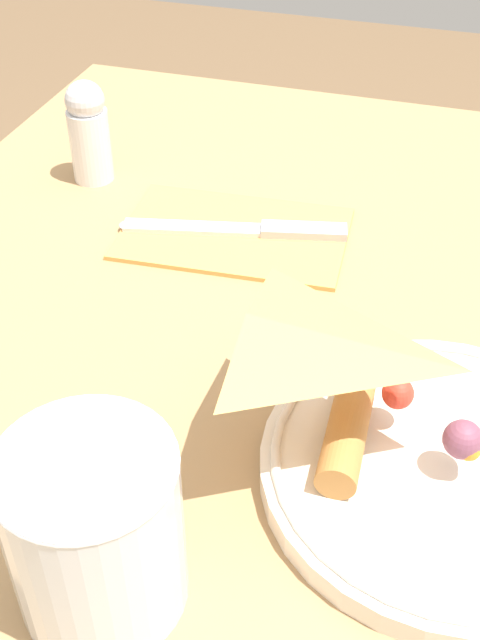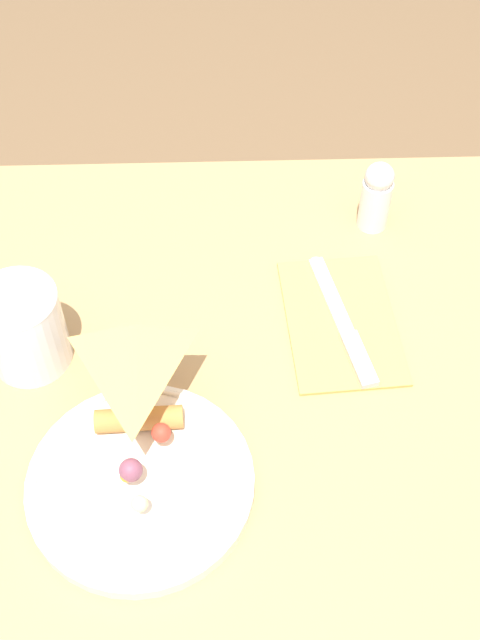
# 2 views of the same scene
# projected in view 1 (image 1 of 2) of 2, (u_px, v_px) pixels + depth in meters

# --- Properties ---
(dining_table) EXTENTS (0.90, 0.90, 0.77)m
(dining_table) POSITION_uv_depth(u_px,v_px,m) (391.00, 490.00, 0.63)
(dining_table) COLOR #A87F51
(dining_table) RESTS_ON ground_plane
(plate_pizza) EXTENTS (0.22, 0.22, 0.05)m
(plate_pizza) POSITION_uv_depth(u_px,v_px,m) (445.00, 464.00, 0.47)
(plate_pizza) COLOR silver
(plate_pizza) RESTS_ON dining_table
(milk_glass) EXTENTS (0.09, 0.09, 0.10)m
(milk_glass) POSITION_uv_depth(u_px,v_px,m) (96.00, 536.00, 0.39)
(milk_glass) COLOR white
(milk_glass) RESTS_ON dining_table
(napkin_folded) EXTENTS (0.20, 0.14, 0.00)m
(napkin_folded) POSITION_uv_depth(u_px,v_px,m) (234.00, 233.00, 0.68)
(napkin_folded) COLOR #E59E4C
(napkin_folded) RESTS_ON dining_table
(butter_knife) EXTENTS (0.19, 0.06, 0.01)m
(butter_knife) POSITION_uv_depth(u_px,v_px,m) (246.00, 229.00, 0.68)
(butter_knife) COLOR #B2B2B7
(butter_knife) RESTS_ON napkin_folded
(salt_shaker) EXTENTS (0.04, 0.04, 0.10)m
(salt_shaker) POSITION_uv_depth(u_px,v_px,m) (89.00, 131.00, 0.73)
(salt_shaker) COLOR silver
(salt_shaker) RESTS_ON dining_table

